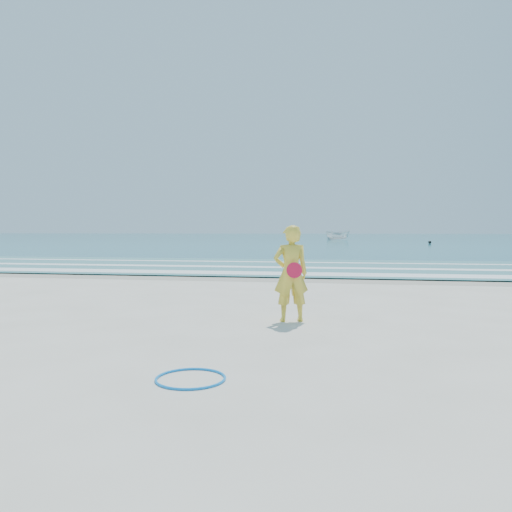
# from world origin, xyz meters

# --- Properties ---
(ground) EXTENTS (400.00, 400.00, 0.00)m
(ground) POSITION_xyz_m (0.00, 0.00, 0.00)
(ground) COLOR silver
(ground) RESTS_ON ground
(wet_sand) EXTENTS (400.00, 2.40, 0.00)m
(wet_sand) POSITION_xyz_m (0.00, 9.00, 0.00)
(wet_sand) COLOR #B2A893
(wet_sand) RESTS_ON ground
(ocean) EXTENTS (400.00, 190.00, 0.04)m
(ocean) POSITION_xyz_m (0.00, 105.00, 0.02)
(ocean) COLOR #19727F
(ocean) RESTS_ON ground
(shallow) EXTENTS (400.00, 10.00, 0.01)m
(shallow) POSITION_xyz_m (0.00, 14.00, 0.04)
(shallow) COLOR #59B7AD
(shallow) RESTS_ON ocean
(foam_near) EXTENTS (400.00, 1.40, 0.01)m
(foam_near) POSITION_xyz_m (0.00, 10.30, 0.05)
(foam_near) COLOR white
(foam_near) RESTS_ON shallow
(foam_mid) EXTENTS (400.00, 0.90, 0.01)m
(foam_mid) POSITION_xyz_m (0.00, 13.20, 0.05)
(foam_mid) COLOR white
(foam_mid) RESTS_ON shallow
(foam_far) EXTENTS (400.00, 0.60, 0.01)m
(foam_far) POSITION_xyz_m (0.00, 16.50, 0.05)
(foam_far) COLOR white
(foam_far) RESTS_ON shallow
(hoop) EXTENTS (0.86, 0.86, 0.03)m
(hoop) POSITION_xyz_m (0.90, -2.17, 0.01)
(hoop) COLOR #0C83E4
(hoop) RESTS_ON ground
(boat) EXTENTS (4.12, 2.61, 1.49)m
(boat) POSITION_xyz_m (1.46, 71.59, 0.78)
(boat) COLOR white
(boat) RESTS_ON ocean
(buoy) EXTENTS (0.35, 0.35, 0.35)m
(buoy) POSITION_xyz_m (11.87, 50.90, 0.21)
(buoy) COLOR black
(buoy) RESTS_ON ocean
(woman) EXTENTS (0.70, 0.57, 1.68)m
(woman) POSITION_xyz_m (1.59, 1.41, 0.84)
(woman) COLOR yellow
(woman) RESTS_ON ground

